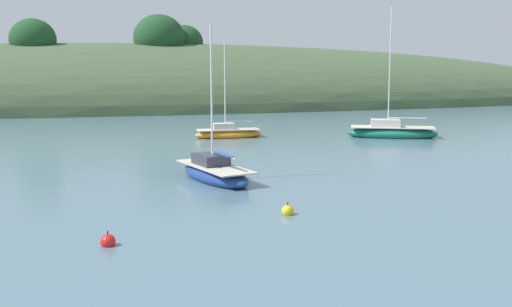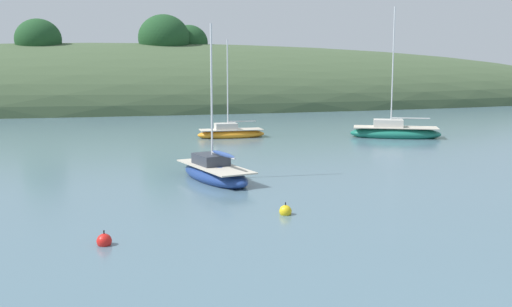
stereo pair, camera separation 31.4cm
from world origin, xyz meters
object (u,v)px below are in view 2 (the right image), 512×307
object	(u,v)px
mooring_buoy_inner	(104,241)
sailboat_navy_dinghy	(231,133)
mooring_buoy_channel	(285,211)
sailboat_grey_yawl	(215,172)
sailboat_white_near	(395,132)

from	to	relation	value
mooring_buoy_inner	sailboat_navy_dinghy	bearing A→B (deg)	69.27
sailboat_navy_dinghy	mooring_buoy_inner	bearing A→B (deg)	-110.73
sailboat_navy_dinghy	mooring_buoy_channel	xyz separation A→B (m)	(-3.26, -22.95, -0.20)
sailboat_grey_yawl	mooring_buoy_channel	world-z (taller)	sailboat_grey_yawl
mooring_buoy_inner	sailboat_white_near	bearing A→B (deg)	45.91
sailboat_white_near	mooring_buoy_inner	bearing A→B (deg)	-134.09
sailboat_navy_dinghy	mooring_buoy_channel	size ratio (longest dim) A/B	13.48
sailboat_grey_yawl	sailboat_navy_dinghy	world-z (taller)	sailboat_navy_dinghy
mooring_buoy_channel	sailboat_navy_dinghy	bearing A→B (deg)	81.91
mooring_buoy_channel	sailboat_grey_yawl	bearing A→B (deg)	99.21
sailboat_grey_yawl	mooring_buoy_channel	distance (m)	7.07
sailboat_white_near	mooring_buoy_inner	size ratio (longest dim) A/B	17.88
sailboat_white_near	mooring_buoy_channel	bearing A→B (deg)	-127.02
sailboat_grey_yawl	sailboat_white_near	distance (m)	20.45
mooring_buoy_inner	mooring_buoy_channel	distance (m)	6.51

